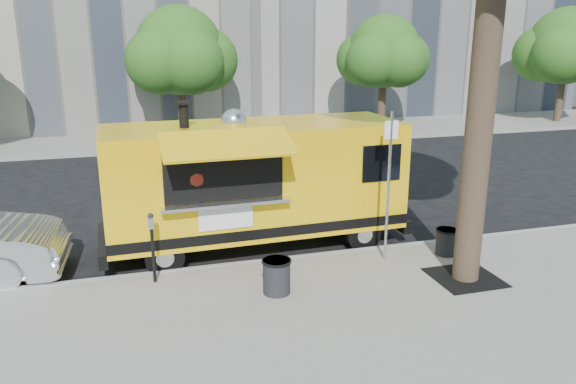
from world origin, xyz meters
name	(u,v)px	position (x,y,z in m)	size (l,w,h in m)	color
ground	(290,247)	(0.00, 0.00, 0.00)	(120.00, 120.00, 0.00)	black
sidewalk	(362,333)	(0.00, -4.00, 0.07)	(60.00, 6.00, 0.15)	gray
curb	(303,259)	(0.00, -0.93, 0.07)	(60.00, 0.14, 0.16)	#999993
far_sidewalk	(205,137)	(0.00, 13.50, 0.07)	(60.00, 5.00, 0.15)	gray
tree_well	(465,278)	(2.60, -2.80, 0.15)	(1.20, 1.20, 0.02)	black
far_tree_b	(179,51)	(-1.00, 12.70, 3.83)	(3.60, 3.60, 5.50)	#33261C
far_tree_c	(384,52)	(8.00, 12.40, 3.72)	(3.24, 3.24, 5.21)	#33261C
far_tree_d	(567,46)	(18.00, 12.60, 3.89)	(3.78, 3.78, 5.64)	#33261C
sign_post	(389,178)	(1.55, -1.55, 1.85)	(0.28, 0.06, 3.00)	silver
parking_meter	(152,240)	(-3.00, -1.35, 0.98)	(0.11, 0.11, 1.33)	black
food_truck	(254,181)	(-0.76, 0.17, 1.52)	(6.64, 3.17, 3.24)	yellow
trash_bin_left	(277,275)	(-0.96, -2.41, 0.48)	(0.52, 0.52, 0.63)	black
trash_bin_right	(446,241)	(2.87, -1.66, 0.44)	(0.45, 0.45, 0.55)	black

